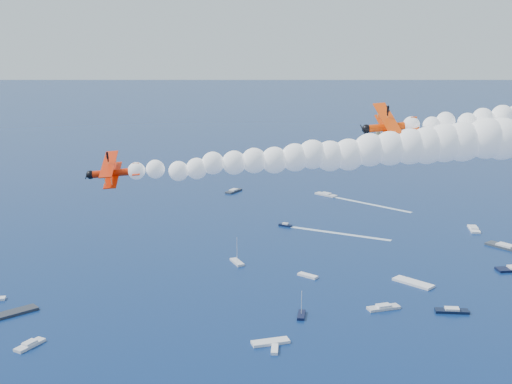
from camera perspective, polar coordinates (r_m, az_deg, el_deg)
The scene contains 5 objects.
biplane_lead at distance 98.56m, azimuth 11.07°, elevation 5.32°, with size 7.85×8.80×5.30m, color #E73D04, non-canonical shape.
biplane_trail at distance 93.38m, azimuth -11.64°, elevation 1.56°, with size 7.22×8.10×4.88m, color red, non-canonical shape.
smoke_trail_trail at distance 93.03m, azimuth 5.45°, elevation 3.05°, with size 44.51×36.39×9.94m, color white, non-canonical shape.
spectator_boats at distance 208.09m, azimuth 11.29°, elevation -7.08°, with size 210.69×176.74×0.70m.
boat_wakes at distance 212.69m, azimuth 15.33°, elevation -6.94°, with size 194.46×176.76×0.04m.
Camera 1 is at (60.52, -59.32, 72.05)m, focal length 48.32 mm.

